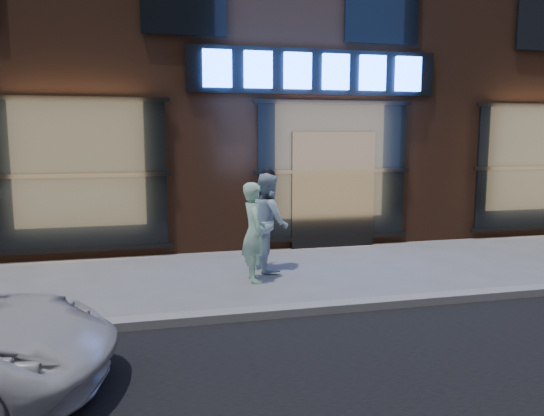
% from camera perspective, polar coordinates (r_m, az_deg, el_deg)
% --- Properties ---
extents(ground, '(90.00, 90.00, 0.00)m').
position_cam_1_polar(ground, '(7.86, 16.52, -9.83)').
color(ground, slate).
rests_on(ground, ground).
extents(curb, '(60.00, 0.25, 0.12)m').
position_cam_1_polar(curb, '(7.84, 16.54, -9.41)').
color(curb, gray).
rests_on(curb, ground).
extents(storefront_building, '(30.20, 8.28, 10.30)m').
position_cam_1_polar(storefront_building, '(15.19, 1.24, 18.53)').
color(storefront_building, '#54301E').
rests_on(storefront_building, ground).
extents(man_bowtie, '(0.40, 0.59, 1.60)m').
position_cam_1_polar(man_bowtie, '(8.48, -1.96, -2.62)').
color(man_bowtie, '#C2FFE4').
rests_on(man_bowtie, ground).
extents(man_cap, '(0.71, 0.88, 1.71)m').
position_cam_1_polar(man_cap, '(9.19, -0.42, -1.47)').
color(man_cap, silver).
rests_on(man_cap, ground).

